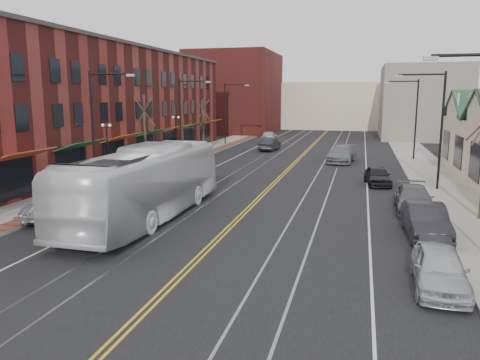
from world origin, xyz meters
The scene contains 27 objects.
ground centered at (0.00, 0.00, 0.00)m, with size 160.00×160.00×0.00m, color black.
sidewalk_left centered at (-12.00, 20.00, 0.07)m, with size 4.00×120.00×0.15m, color gray.
sidewalk_right centered at (12.00, 20.00, 0.07)m, with size 4.00×120.00×0.15m, color gray.
building_left centered at (-19.00, 27.00, 5.50)m, with size 10.00×50.00×11.00m, color maroon.
backdrop_left centered at (-16.00, 70.00, 7.00)m, with size 14.00×18.00×14.00m, color maroon.
backdrop_mid centered at (0.00, 85.00, 4.50)m, with size 22.00×14.00×9.00m, color beige.
backdrop_right centered at (15.00, 65.00, 5.50)m, with size 12.00×16.00×11.00m, color slate.
streetlight_l_1 centered at (-11.05, 16.00, 5.03)m, with size 3.33×0.25×8.00m.
streetlight_l_2 centered at (-11.05, 32.00, 5.03)m, with size 3.33×0.25×8.00m.
streetlight_l_3 centered at (-11.05, 48.00, 5.03)m, with size 3.33×0.25×8.00m.
streetlight_r_1 centered at (11.05, 22.00, 5.03)m, with size 3.33×0.25×8.00m.
streetlight_r_2 centered at (11.05, 38.00, 5.03)m, with size 3.33×0.25×8.00m.
lamppost_l_2 centered at (-12.80, 20.00, 2.20)m, with size 0.84×0.28×4.27m.
lamppost_l_3 centered at (-12.80, 34.00, 2.20)m, with size 0.84×0.28×4.27m.
tree_left_near centered at (-12.50, 26.00, 3.51)m, with size 1.78×1.37×6.48m.
tree_left_far centered at (-12.50, 42.00, 3.28)m, with size 1.66×1.28×6.02m.
manhole_far centered at (-11.20, 8.00, 0.16)m, with size 0.60×0.60×0.02m, color #592D19.
traffic_signal centered at (-10.60, 24.00, 2.35)m, with size 0.18×0.15×3.80m.
transit_bus centered at (-4.77, 10.11, 1.93)m, with size 3.25×13.89×3.87m, color white.
parked_suv centered at (-9.15, 9.07, 0.73)m, with size 2.42×5.25×1.46m, color silver.
parked_car_a centered at (9.01, 4.05, 0.72)m, with size 1.71×4.26×1.45m, color #B7BABE.
parked_car_b centered at (9.30, 10.18, 0.79)m, with size 1.68×4.81×1.58m, color #242328.
parked_car_c centered at (9.30, 15.47, 0.72)m, with size 2.02×4.96×1.44m, color #595B60.
parked_car_d centered at (7.53, 23.23, 0.70)m, with size 1.65×4.10×1.40m, color black.
distant_car_left centered at (-4.37, 42.86, 0.75)m, with size 1.58×4.53×1.49m, color #232228.
distant_car_right centered at (4.42, 34.83, 0.83)m, with size 2.32×5.70×1.66m, color slate.
distant_car_far centered at (-6.43, 53.23, 0.82)m, with size 1.93×4.79×1.63m, color #A9ACB0.
Camera 1 is at (6.21, -12.34, 6.56)m, focal length 35.00 mm.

